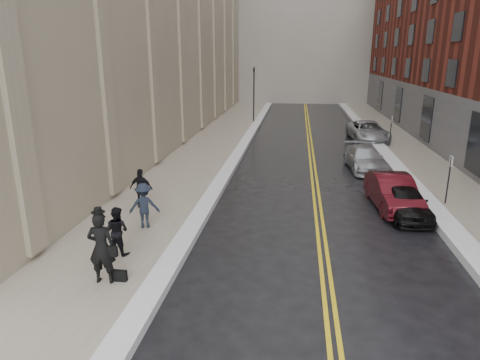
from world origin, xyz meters
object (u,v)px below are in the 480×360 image
(pedestrian_a, at_px, (117,231))
(pedestrian_b, at_px, (144,206))
(car_black, at_px, (404,201))
(car_silver_far, at_px, (368,131))
(car_maroon, at_px, (393,192))
(pedestrian_c, at_px, (141,188))
(car_silver_near, at_px, (364,158))
(pedestrian_main, at_px, (102,248))

(pedestrian_a, bearing_deg, pedestrian_b, -76.82)
(car_black, bearing_deg, car_silver_far, 82.08)
(car_maroon, xyz_separation_m, pedestrian_c, (-10.36, -1.70, 0.26))
(car_silver_near, height_order, pedestrian_b, pedestrian_b)
(car_black, bearing_deg, pedestrian_c, 179.62)
(car_black, distance_m, car_silver_near, 7.35)
(car_silver_far, bearing_deg, pedestrian_main, -119.49)
(car_maroon, xyz_separation_m, car_silver_far, (1.21, 15.01, 0.03))
(pedestrian_b, bearing_deg, car_maroon, -174.94)
(car_silver_far, bearing_deg, car_black, -98.13)
(car_black, height_order, pedestrian_c, pedestrian_c)
(pedestrian_b, bearing_deg, pedestrian_a, 71.40)
(car_black, distance_m, car_maroon, 0.98)
(car_black, bearing_deg, pedestrian_main, -149.15)
(car_black, distance_m, car_silver_far, 15.98)
(pedestrian_main, bearing_deg, car_black, -148.68)
(car_maroon, bearing_deg, pedestrian_a, -152.93)
(car_black, distance_m, pedestrian_b, 10.16)
(pedestrian_main, bearing_deg, pedestrian_a, -83.78)
(pedestrian_main, xyz_separation_m, pedestrian_a, (-0.32, 1.76, -0.25))
(pedestrian_b, distance_m, pedestrian_c, 2.20)
(car_maroon, height_order, pedestrian_b, pedestrian_b)
(car_maroon, relative_size, car_silver_far, 0.81)
(car_silver_far, relative_size, pedestrian_main, 2.57)
(car_silver_far, bearing_deg, pedestrian_b, -124.48)
(pedestrian_c, bearing_deg, pedestrian_main, 101.98)
(pedestrian_c, bearing_deg, pedestrian_a, 101.98)
(car_silver_far, relative_size, pedestrian_c, 3.24)
(car_silver_near, relative_size, pedestrian_main, 2.14)
(car_silver_far, xyz_separation_m, pedestrian_b, (-10.72, -18.75, 0.25))
(pedestrian_a, relative_size, pedestrian_b, 0.93)
(car_black, height_order, car_maroon, car_maroon)
(car_maroon, bearing_deg, car_silver_far, 80.73)
(pedestrian_c, bearing_deg, car_silver_far, -122.95)
(pedestrian_a, xyz_separation_m, pedestrian_b, (0.09, 2.20, 0.06))
(car_silver_far, xyz_separation_m, pedestrian_c, (-11.57, -16.71, 0.23))
(car_silver_near, relative_size, car_silver_far, 0.83)
(pedestrian_b, height_order, pedestrian_c, pedestrian_b)
(car_silver_far, height_order, pedestrian_a, pedestrian_a)
(car_maroon, relative_size, pedestrian_main, 2.08)
(pedestrian_main, relative_size, pedestrian_c, 1.26)
(car_maroon, height_order, pedestrian_c, pedestrian_c)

